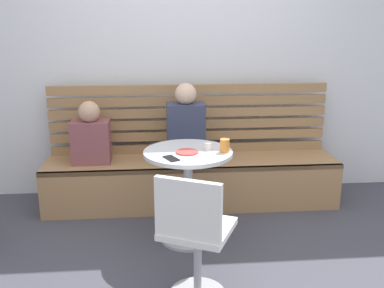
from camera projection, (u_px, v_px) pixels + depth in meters
name	position (u px, v px, depth m)	size (l,w,h in m)	color
ground	(206.00, 273.00, 3.09)	(8.00, 8.00, 0.00)	#42424C
back_wall	(188.00, 46.00, 4.25)	(5.20, 0.10, 2.90)	silver
booth_bench	(192.00, 182.00, 4.17)	(2.70, 0.52, 0.44)	#A87C51
booth_backrest	(190.00, 119.00, 4.25)	(2.65, 0.04, 0.67)	#9A7249
cafe_table	(188.00, 178.00, 3.42)	(0.68, 0.68, 0.74)	#ADADB2
white_chair	(194.00, 234.00, 2.66)	(0.53, 0.53, 0.85)	#ADADB2
person_adult	(186.00, 127.00, 3.99)	(0.34, 0.22, 0.72)	#333851
person_child_left	(91.00, 136.00, 3.98)	(0.34, 0.22, 0.57)	brown
cup_espresso_small	(208.00, 146.00, 3.38)	(0.06, 0.06, 0.06)	silver
cup_tumbler_orange	(225.00, 146.00, 3.33)	(0.07, 0.07, 0.10)	orange
plate_small	(187.00, 152.00, 3.31)	(0.17, 0.17, 0.01)	#DB4C42
phone_on_table	(171.00, 158.00, 3.17)	(0.07, 0.14, 0.01)	black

